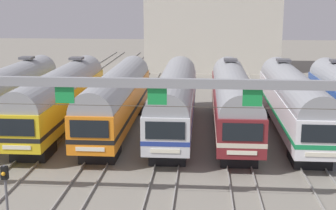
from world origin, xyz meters
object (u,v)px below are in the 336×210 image
(commuter_train_white, at_px, (293,100))
(yard_signal_mast, at_px, (5,184))
(commuter_train_stainless, at_px, (5,95))
(catenary_gantry, at_px, (157,100))
(commuter_train_orange, at_px, (117,97))
(commuter_train_yellow, at_px, (61,96))
(commuter_train_maroon, at_px, (233,99))
(commuter_train_silver, at_px, (175,98))

(commuter_train_white, distance_m, yard_signal_mast, 22.04)
(commuter_train_stainless, height_order, commuter_train_white, same)
(catenary_gantry, relative_size, yard_signal_mast, 10.88)
(commuter_train_orange, xyz_separation_m, commuter_train_white, (13.15, 0.00, 0.00))
(commuter_train_stainless, relative_size, commuter_train_yellow, 1.00)
(commuter_train_maroon, height_order, commuter_train_white, same)
(commuter_train_yellow, xyz_separation_m, commuter_train_white, (17.53, 0.00, 0.00))
(commuter_train_orange, bearing_deg, yard_signal_mast, -97.90)
(commuter_train_stainless, distance_m, yard_signal_mast, 17.13)
(commuter_train_yellow, xyz_separation_m, catenary_gantry, (8.77, -13.50, 2.77))
(commuter_train_white, xyz_separation_m, yard_signal_mast, (-15.34, -15.81, -0.66))
(commuter_train_stainless, relative_size, commuter_train_maroon, 1.00)
(catenary_gantry, bearing_deg, commuter_train_white, 57.00)
(commuter_train_silver, bearing_deg, commuter_train_white, 0.03)
(commuter_train_stainless, distance_m, commuter_train_silver, 13.15)
(commuter_train_silver, xyz_separation_m, commuter_train_white, (8.77, 0.00, 0.00))
(commuter_train_maroon, height_order, catenary_gantry, catenary_gantry)
(commuter_train_silver, height_order, yard_signal_mast, commuter_train_silver)
(commuter_train_maroon, bearing_deg, commuter_train_stainless, 180.00)
(commuter_train_maroon, distance_m, catenary_gantry, 14.46)
(commuter_train_silver, xyz_separation_m, commuter_train_maroon, (4.38, 0.00, 0.00))
(commuter_train_silver, distance_m, commuter_train_maroon, 4.38)
(commuter_train_yellow, distance_m, commuter_train_orange, 4.38)
(commuter_train_maroon, distance_m, yard_signal_mast, 19.24)
(commuter_train_silver, xyz_separation_m, catenary_gantry, (0.00, -13.49, 2.78))
(commuter_train_yellow, bearing_deg, yard_signal_mast, -82.11)
(commuter_train_white, bearing_deg, yard_signal_mast, -134.14)
(commuter_train_orange, bearing_deg, commuter_train_silver, 0.00)
(commuter_train_orange, bearing_deg, commuter_train_maroon, 0.03)
(commuter_train_silver, relative_size, commuter_train_white, 1.00)
(catenary_gantry, bearing_deg, commuter_train_yellow, 123.00)
(commuter_train_yellow, relative_size, commuter_train_maroon, 1.00)
(commuter_train_stainless, height_order, catenary_gantry, catenary_gantry)
(commuter_train_orange, xyz_separation_m, catenary_gantry, (4.38, -13.49, 2.78))
(commuter_train_stainless, height_order, commuter_train_maroon, same)
(commuter_train_maroon, bearing_deg, commuter_train_orange, -179.97)
(commuter_train_white, xyz_separation_m, catenary_gantry, (-8.77, -13.50, 2.77))
(catenary_gantry, bearing_deg, yard_signal_mast, -160.66)
(commuter_train_stainless, xyz_separation_m, yard_signal_mast, (6.57, -15.81, -0.66))
(commuter_train_stainless, distance_m, commuter_train_yellow, 4.38)
(commuter_train_silver, distance_m, yard_signal_mast, 17.13)
(commuter_train_yellow, bearing_deg, commuter_train_stainless, 180.00)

